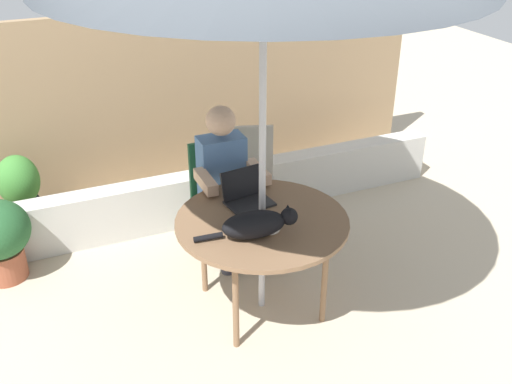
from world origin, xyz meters
The scene contains 10 objects.
ground_plane centered at (0.00, 0.00, 0.00)m, with size 14.00×14.00×0.00m, color #BCAD93.
fence_back centered at (0.00, 2.12, 0.82)m, with size 4.99×0.08×1.65m, color #937756.
planter_wall_low centered at (0.00, 1.28, 0.22)m, with size 4.49×0.20×0.44m, color beige.
patio_table centered at (0.00, 0.00, 0.65)m, with size 1.13×1.13×0.70m.
chair_occupied centered at (0.00, 0.84, 0.52)m, with size 0.40×0.40×0.88m.
chair_empty centered at (0.33, 1.01, 0.52)m, with size 0.50×0.50×0.88m.
person_seated centered at (0.00, 0.68, 0.69)m, with size 0.48×0.48×1.22m.
laptop centered at (-0.01, 0.26, 0.76)m, with size 0.33×0.29×0.21m.
cat centered at (-0.10, -0.17, 0.78)m, with size 0.65×0.24×0.17m.
potted_plant_by_chair centered at (-1.43, 1.72, 0.36)m, with size 0.35×0.35×0.67m.
Camera 1 is at (-1.32, -3.00, 2.67)m, focal length 41.39 mm.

